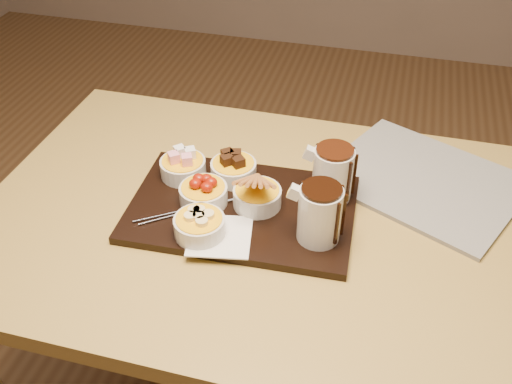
% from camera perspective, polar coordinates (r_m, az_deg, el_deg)
% --- Properties ---
extents(dining_table, '(1.20, 0.80, 0.75)m').
position_cam_1_polar(dining_table, '(1.25, 1.10, -5.79)').
color(dining_table, '#A4863D').
rests_on(dining_table, ground).
extents(serving_board, '(0.47, 0.32, 0.02)m').
position_cam_1_polar(serving_board, '(1.18, -1.40, -1.69)').
color(serving_board, black).
rests_on(serving_board, dining_table).
extents(napkin, '(0.14, 0.14, 0.00)m').
position_cam_1_polar(napkin, '(1.11, -3.62, -4.41)').
color(napkin, white).
rests_on(napkin, serving_board).
extents(bowl_marshmallows, '(0.10, 0.10, 0.04)m').
position_cam_1_polar(bowl_marshmallows, '(1.26, -7.30, 2.40)').
color(bowl_marshmallows, beige).
rests_on(bowl_marshmallows, serving_board).
extents(bowl_cake, '(0.10, 0.10, 0.04)m').
position_cam_1_polar(bowl_cake, '(1.24, -2.26, 2.18)').
color(bowl_cake, beige).
rests_on(bowl_cake, serving_board).
extents(bowl_strawberries, '(0.10, 0.10, 0.04)m').
position_cam_1_polar(bowl_strawberries, '(1.18, -5.27, -0.27)').
color(bowl_strawberries, beige).
rests_on(bowl_strawberries, serving_board).
extents(bowl_biscotti, '(0.10, 0.10, 0.04)m').
position_cam_1_polar(bowl_biscotti, '(1.17, 0.12, -0.54)').
color(bowl_biscotti, beige).
rests_on(bowl_biscotti, serving_board).
extents(bowl_bananas, '(0.10, 0.10, 0.04)m').
position_cam_1_polar(bowl_bananas, '(1.11, -5.66, -3.44)').
color(bowl_bananas, beige).
rests_on(bowl_bananas, serving_board).
extents(pitcher_dark_chocolate, '(0.09, 0.09, 0.11)m').
position_cam_1_polar(pitcher_dark_chocolate, '(1.08, 6.38, -2.24)').
color(pitcher_dark_chocolate, silver).
rests_on(pitcher_dark_chocolate, serving_board).
extents(pitcher_milk_chocolate, '(0.09, 0.09, 0.11)m').
position_cam_1_polar(pitcher_milk_chocolate, '(1.18, 7.67, 1.76)').
color(pitcher_milk_chocolate, silver).
rests_on(pitcher_milk_chocolate, serving_board).
extents(fondue_skewers, '(0.17, 0.23, 0.01)m').
position_cam_1_polar(fondue_skewers, '(1.17, -6.03, -1.54)').
color(fondue_skewers, silver).
rests_on(fondue_skewers, serving_board).
extents(newspaper, '(0.50, 0.46, 0.01)m').
position_cam_1_polar(newspaper, '(1.32, 16.38, 1.16)').
color(newspaper, beige).
rests_on(newspaper, dining_table).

